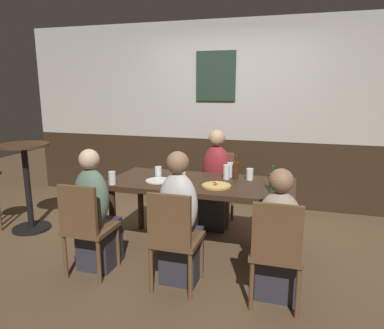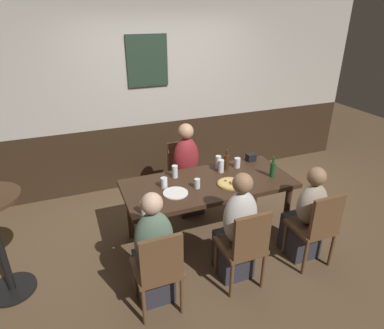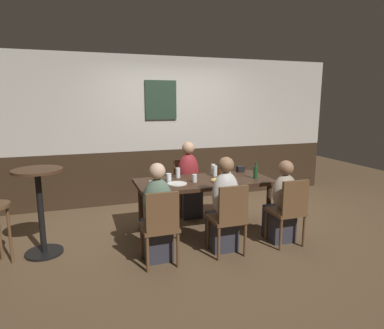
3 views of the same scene
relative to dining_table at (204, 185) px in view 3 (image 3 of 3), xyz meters
name	(u,v)px [view 3 (image 3 of 3)]	position (x,y,z in m)	size (l,w,h in m)	color
ground_plane	(204,230)	(0.00, 0.00, -0.66)	(12.00, 12.00, 0.00)	brown
wall_back	(172,130)	(0.00, 1.65, 0.64)	(6.40, 0.13, 2.60)	#332316
dining_table	(204,185)	(0.00, 0.00, 0.00)	(1.89, 0.84, 0.74)	#382316
chair_mid_far	(186,183)	(0.00, 0.83, -0.16)	(0.40, 0.40, 0.88)	brown
chair_mid_near	(229,216)	(0.00, -0.83, -0.16)	(0.40, 0.40, 0.88)	brown
chair_right_near	(289,208)	(0.83, -0.83, -0.16)	(0.40, 0.40, 0.88)	brown
chair_left_near	(160,224)	(-0.83, -0.83, -0.16)	(0.40, 0.40, 0.88)	brown
person_mid_far	(189,185)	(0.00, 0.67, -0.15)	(0.34, 0.37, 1.19)	#2D2D38
person_mid_near	(224,211)	(0.00, -0.67, -0.16)	(0.34, 0.37, 1.18)	#2D2D38
person_right_near	(282,208)	(0.83, -0.67, -0.20)	(0.34, 0.37, 1.09)	#2D2D38
person_left_near	(157,220)	(-0.83, -0.67, -0.17)	(0.34, 0.37, 1.16)	#2D2D38
pizza	(221,180)	(0.20, -0.14, 0.09)	(0.29, 0.29, 0.03)	tan
beer_glass_tall	(228,171)	(0.47, 0.22, 0.13)	(0.07, 0.07, 0.12)	silver
tumbler_short	(178,173)	(-0.31, 0.24, 0.15)	(0.07, 0.07, 0.15)	silver
highball_clear	(195,179)	(-0.17, -0.08, 0.13)	(0.06, 0.06, 0.11)	silver
pint_glass_pale	(169,178)	(-0.49, 0.07, 0.13)	(0.07, 0.07, 0.11)	silver
pint_glass_stout	(152,187)	(-0.82, -0.35, 0.14)	(0.07, 0.07, 0.13)	silver
beer_glass_half	(213,170)	(0.25, 0.28, 0.15)	(0.07, 0.07, 0.16)	silver
tumbler_water	(215,172)	(0.23, 0.17, 0.15)	(0.07, 0.07, 0.15)	silver
beer_bottle_green	(256,172)	(0.73, -0.14, 0.17)	(0.06, 0.06, 0.24)	#194723
beer_bottle_brown	(219,169)	(0.32, 0.22, 0.18)	(0.06, 0.06, 0.25)	#42230F
plate_white_large	(177,184)	(-0.42, -0.11, 0.09)	(0.26, 0.26, 0.01)	white
condiment_caddy	(240,169)	(0.73, 0.33, 0.12)	(0.11, 0.09, 0.09)	black
side_bar_table	(40,205)	(-2.10, -0.08, -0.04)	(0.56, 0.56, 1.05)	black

